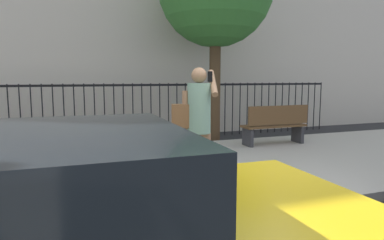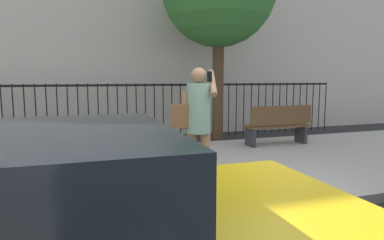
% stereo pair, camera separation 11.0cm
% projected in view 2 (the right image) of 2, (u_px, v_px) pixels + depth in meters
% --- Properties ---
extents(ground_plane, '(60.00, 60.00, 0.00)m').
position_uv_depth(ground_plane, '(250.00, 224.00, 4.09)').
color(ground_plane, '#28282B').
extents(sidewalk, '(28.00, 4.40, 0.15)m').
position_uv_depth(sidewalk, '(192.00, 171.00, 6.15)').
color(sidewalk, '#B2ADA3').
rests_on(sidewalk, ground).
extents(iron_fence, '(12.03, 0.04, 1.60)m').
position_uv_depth(iron_fence, '(150.00, 104.00, 9.51)').
color(iron_fence, black).
rests_on(iron_fence, ground).
extents(pedestrian_on_phone, '(0.71, 0.52, 1.75)m').
position_uv_depth(pedestrian_on_phone, '(197.00, 118.00, 4.93)').
color(pedestrian_on_phone, '#936B4C').
rests_on(pedestrian_on_phone, sidewalk).
extents(street_bench, '(1.60, 0.45, 0.95)m').
position_uv_depth(street_bench, '(279.00, 124.00, 8.06)').
color(street_bench, brown).
rests_on(street_bench, sidewalk).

